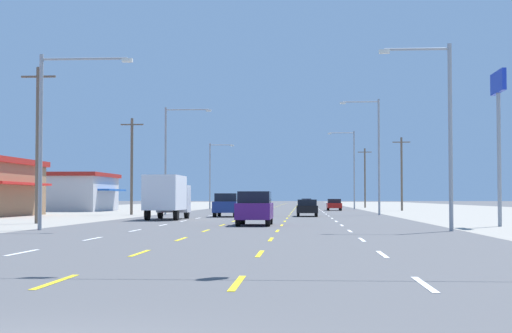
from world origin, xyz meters
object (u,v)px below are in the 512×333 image
streetlight_right_row_0 (443,123)px  streetlight_left_row_1 (170,152)px  suv_center_turn_nearest (255,208)px  streetlight_left_row_0 (52,125)px  suv_inner_left_mid (227,205)px  sedan_far_right_far (334,205)px  pole_sign_right_row_1 (498,107)px  streetlight_right_row_2 (352,165)px  box_truck_far_left_near (167,195)px  sedan_inner_right_midfar (307,208)px  sedan_inner_right_farther (306,203)px  streetlight_left_row_2 (212,171)px  streetlight_right_row_1 (375,149)px  sedan_far_left_farthest (244,203)px

streetlight_right_row_0 → streetlight_left_row_1: bearing=119.4°
suv_center_turn_nearest → streetlight_left_row_0: size_ratio=0.55×
suv_inner_left_mid → streetlight_left_row_0: bearing=-102.9°
sedan_far_right_far → pole_sign_right_row_1: pole_sign_right_row_1 is taller
streetlight_right_row_2 → suv_center_turn_nearest: bearing=-98.8°
box_truck_far_left_near → streetlight_right_row_2: (16.85, 50.92, 4.39)m
streetlight_left_row_0 → streetlight_right_row_2: streetlight_right_row_2 is taller
box_truck_far_left_near → sedan_inner_right_midfar: (10.37, 10.19, -1.08)m
sedan_inner_right_midfar → streetlight_left_row_1: size_ratio=0.44×
sedan_inner_right_farther → streetlight_left_row_2: (-13.39, -22.72, 4.60)m
sedan_inner_right_farther → streetlight_right_row_2: 24.19m
suv_inner_left_mid → sedan_inner_right_farther: bearing=83.8°
pole_sign_right_row_1 → streetlight_right_row_1: streetlight_right_row_1 is taller
suv_inner_left_mid → streetlight_right_row_2: streetlight_right_row_2 is taller
sedan_far_right_far → streetlight_left_row_0: bearing=-105.7°
sedan_inner_right_farther → streetlight_right_row_0: bearing=-86.1°
streetlight_left_row_2 → streetlight_right_row_2: 19.66m
suv_inner_left_mid → sedan_far_right_far: size_ratio=1.09×
streetlight_left_row_0 → sedan_far_left_farthest: bearing=88.5°
sedan_far_left_farthest → streetlight_left_row_1: streetlight_left_row_1 is taller
pole_sign_right_row_1 → suv_center_turn_nearest: bearing=175.9°
streetlight_right_row_0 → sedan_far_left_farthest: bearing=100.3°
box_truck_far_left_near → sedan_inner_right_midfar: bearing=44.5°
sedan_inner_right_midfar → streetlight_right_row_2: 41.61m
sedan_inner_right_midfar → sedan_inner_right_farther: 63.46m
pole_sign_right_row_1 → streetlight_right_row_1: bearing=98.3°
streetlight_right_row_0 → streetlight_left_row_1: 39.73m
streetlight_right_row_0 → box_truck_far_left_near: bearing=132.6°
pole_sign_right_row_1 → streetlight_left_row_2: 67.49m
pole_sign_right_row_1 → streetlight_left_row_0: 24.42m
pole_sign_right_row_1 → box_truck_far_left_near: bearing=149.9°
streetlight_right_row_1 → sedan_inner_right_midfar: bearing=-136.6°
suv_inner_left_mid → streetlight_left_row_1: bearing=128.8°
pole_sign_right_row_1 → streetlight_left_row_2: size_ratio=0.94×
suv_center_turn_nearest → streetlight_left_row_0: bearing=-144.2°
suv_center_turn_nearest → sedan_far_right_far: bearing=82.6°
streetlight_left_row_1 → streetlight_right_row_2: 39.73m
sedan_far_right_far → streetlight_right_row_2: size_ratio=0.41×
suv_center_turn_nearest → box_truck_far_left_near: bearing=122.7°
sedan_far_right_far → sedan_inner_right_farther: bearing=95.8°
suv_center_turn_nearest → streetlight_left_row_2: (-10.00, 62.15, 4.33)m
suv_inner_left_mid → streetlight_right_row_0: 30.24m
box_truck_far_left_near → streetlight_left_row_2: 51.12m
sedan_inner_right_farther → sedan_far_left_farthest: (-10.68, 0.67, 0.00)m
streetlight_left_row_2 → streetlight_left_row_1: bearing=-89.8°
suv_inner_left_mid → sedan_far_left_farthest: suv_inner_left_mid is taller
suv_inner_left_mid → streetlight_left_row_2: (-6.36, 42.36, 4.33)m
pole_sign_right_row_1 → sedan_far_left_farthest: bearing=103.7°
streetlight_left_row_0 → streetlight_right_row_0: streetlight_right_row_0 is taller
streetlight_left_row_0 → box_truck_far_left_near: bearing=82.0°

